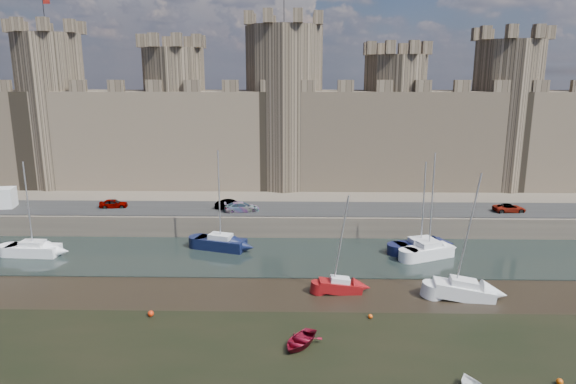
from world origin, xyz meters
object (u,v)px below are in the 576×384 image
object	(u,v)px
car_0	(114,204)
sailboat_4	(340,285)
sailboat_0	(33,249)
sailboat_1	(221,242)
sailboat_2	(429,250)
car_2	(242,207)
sailboat_5	(463,290)
car_1	(230,205)
sailboat_3	(421,245)
car_3	(509,208)

from	to	relation	value
car_0	sailboat_4	world-z (taller)	sailboat_4
sailboat_0	sailboat_4	world-z (taller)	sailboat_0
sailboat_1	sailboat_2	world-z (taller)	sailboat_2
car_2	sailboat_5	size ratio (longest dim) A/B	0.38
car_2	sailboat_4	bearing A→B (deg)	-159.63
car_1	sailboat_4	distance (m)	22.37
sailboat_0	sailboat_1	distance (m)	19.84
car_0	sailboat_3	world-z (taller)	sailboat_3
sailboat_1	sailboat_5	xyz separation A→B (m)	(22.88, -11.96, -0.06)
car_0	car_2	xyz separation A→B (m)	(16.27, -1.46, 0.04)
sailboat_2	car_1	bearing A→B (deg)	131.77
car_3	sailboat_1	size ratio (longest dim) A/B	0.35
car_1	sailboat_0	world-z (taller)	sailboat_0
sailboat_0	sailboat_4	xyz separation A→B (m)	(31.99, -8.61, -0.11)
sailboat_0	sailboat_5	xyz separation A→B (m)	(42.58, -9.61, -0.00)
car_1	sailboat_3	bearing A→B (deg)	-104.03
car_0	sailboat_2	size ratio (longest dim) A/B	0.31
car_2	sailboat_1	bearing A→B (deg)	155.59
car_3	sailboat_5	world-z (taller)	sailboat_5
sailboat_1	car_0	bearing A→B (deg)	168.19
sailboat_0	sailboat_4	bearing A→B (deg)	-11.44
car_3	sailboat_2	bearing A→B (deg)	123.81
car_0	sailboat_2	xyz separation A→B (m)	(36.93, -10.32, -2.21)
car_3	sailboat_3	bearing A→B (deg)	116.96
car_0	sailboat_2	distance (m)	38.41
sailboat_0	sailboat_2	world-z (taller)	sailboat_2
car_1	sailboat_4	world-z (taller)	sailboat_4
sailboat_5	sailboat_1	bearing A→B (deg)	158.48
car_0	sailboat_4	size ratio (longest dim) A/B	0.38
sailboat_3	car_2	bearing A→B (deg)	144.49
car_1	sailboat_5	world-z (taller)	sailboat_5
car_0	sailboat_3	bearing A→B (deg)	-109.99
car_1	sailboat_1	world-z (taller)	sailboat_1
car_1	car_0	bearing A→B (deg)	94.13
sailboat_4	car_1	bearing A→B (deg)	119.10
sailboat_0	sailboat_5	world-z (taller)	sailboat_5
car_3	sailboat_4	bearing A→B (deg)	125.31
car_2	sailboat_2	distance (m)	22.60
car_3	sailboat_1	distance (m)	35.02
sailboat_2	sailboat_3	world-z (taller)	sailboat_2
sailboat_1	car_2	bearing A→B (deg)	93.66
sailboat_1	sailboat_5	world-z (taller)	sailboat_5
sailboat_0	sailboat_3	world-z (taller)	sailboat_0
sailboat_0	sailboat_1	bearing A→B (deg)	10.41
car_1	car_2	xyz separation A→B (m)	(1.50, -0.96, -0.00)
car_0	sailboat_0	size ratio (longest dim) A/B	0.34
sailboat_4	sailboat_3	bearing A→B (deg)	43.92
car_3	sailboat_3	distance (m)	14.56
car_2	sailboat_4	xyz separation A→B (m)	(10.65, -17.66, -2.44)
sailboat_0	car_1	bearing A→B (deg)	30.40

